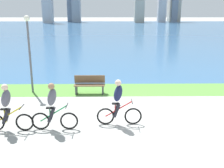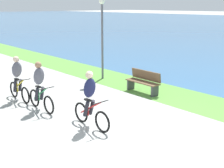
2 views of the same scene
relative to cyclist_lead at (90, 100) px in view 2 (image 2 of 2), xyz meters
name	(u,v)px [view 2 (image 2 of 2)]	position (x,y,z in m)	size (l,w,h in m)	color
ground_plane	(141,128)	(1.05, 1.03, -0.83)	(300.00, 300.00, 0.00)	#9E9E99
grass_strip_bayside	(202,103)	(1.05, 4.31, -0.83)	(120.00, 2.24, 0.01)	#59933D
cyclist_lead	(90,100)	(0.00, 0.00, 0.00)	(1.61, 0.52, 1.67)	black
cyclist_trailing	(40,86)	(-2.23, -0.39, 0.00)	(1.60, 0.52, 1.66)	black
cyclist_distant_rear	(18,79)	(-3.72, -0.47, 0.00)	(1.60, 0.52, 1.66)	black
bench_near_path	(143,82)	(-1.27, 3.70, -0.38)	(1.50, 0.47, 0.90)	brown
lamppost_tall	(102,27)	(-4.16, 3.97, 1.64)	(0.28, 0.28, 3.75)	#595960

